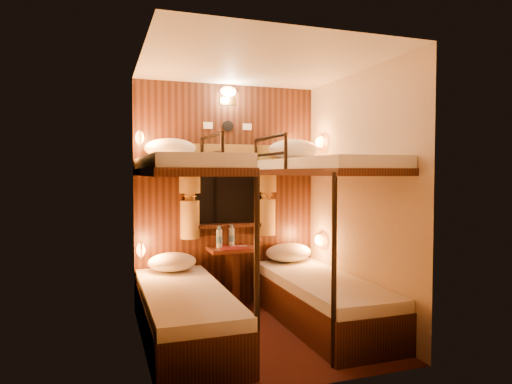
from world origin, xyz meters
name	(u,v)px	position (x,y,z in m)	size (l,w,h in m)	color
floor	(258,334)	(0.00, 0.00, 0.00)	(2.10, 2.10, 0.00)	#3B1410
ceiling	(259,63)	(0.00, 0.00, 2.40)	(2.10, 2.10, 0.00)	silver
wall_back	(227,195)	(0.00, 1.05, 1.20)	(2.40, 2.40, 0.00)	#C6B293
wall_front	(310,210)	(0.00, -1.05, 1.20)	(2.40, 2.40, 0.00)	#C6B293
wall_left	(142,203)	(-1.00, 0.00, 1.20)	(2.40, 2.40, 0.00)	#C6B293
wall_right	(358,198)	(1.00, 0.00, 1.20)	(2.40, 2.40, 0.00)	#C6B293
back_panel	(228,195)	(0.00, 1.04, 1.20)	(2.00, 0.03, 2.40)	black
bunk_left	(185,276)	(-0.65, 0.07, 0.56)	(0.72, 1.90, 1.82)	black
bunk_right	(321,266)	(0.65, 0.07, 0.56)	(0.72, 1.90, 1.82)	black
window	(228,197)	(0.00, 1.00, 1.18)	(1.00, 0.12, 0.79)	black
curtains	(229,189)	(0.00, 0.97, 1.26)	(1.10, 0.22, 1.00)	olive
back_fixtures	(228,98)	(0.00, 1.00, 2.25)	(0.54, 0.09, 0.48)	black
reading_lamps	(236,193)	(0.00, 0.70, 1.24)	(2.00, 0.20, 1.25)	orange
table	(232,269)	(0.00, 0.85, 0.41)	(0.50, 0.34, 0.66)	#5C2315
bottle_left	(219,239)	(-0.14, 0.86, 0.75)	(0.07, 0.07, 0.23)	#99BFE5
bottle_right	(232,237)	(0.01, 0.91, 0.75)	(0.07, 0.07, 0.23)	#99BFE5
sachet_a	(242,246)	(0.12, 0.88, 0.65)	(0.09, 0.07, 0.01)	silver
sachet_b	(235,246)	(0.05, 0.92, 0.65)	(0.07, 0.05, 0.01)	silver
pillow_lower_left	(172,262)	(-0.65, 0.76, 0.55)	(0.48, 0.34, 0.19)	silver
pillow_lower_right	(289,252)	(0.65, 0.85, 0.56)	(0.52, 0.37, 0.20)	silver
pillow_upper_left	(170,148)	(-0.65, 0.82, 1.69)	(0.52, 0.37, 0.20)	silver
pillow_upper_right	(294,149)	(0.65, 0.72, 1.70)	(0.55, 0.39, 0.22)	silver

